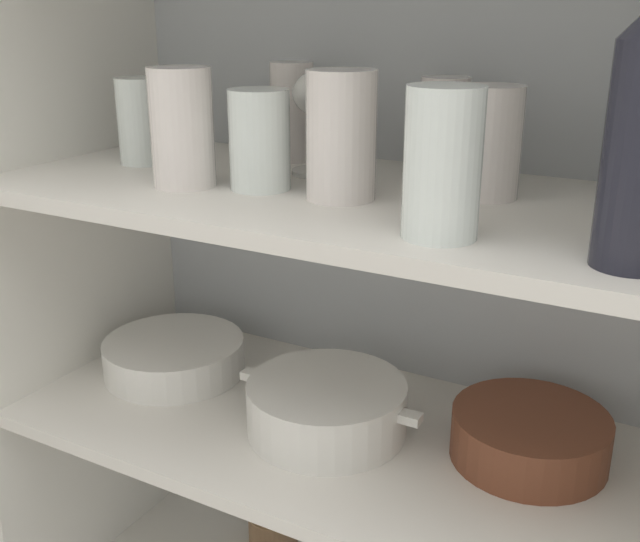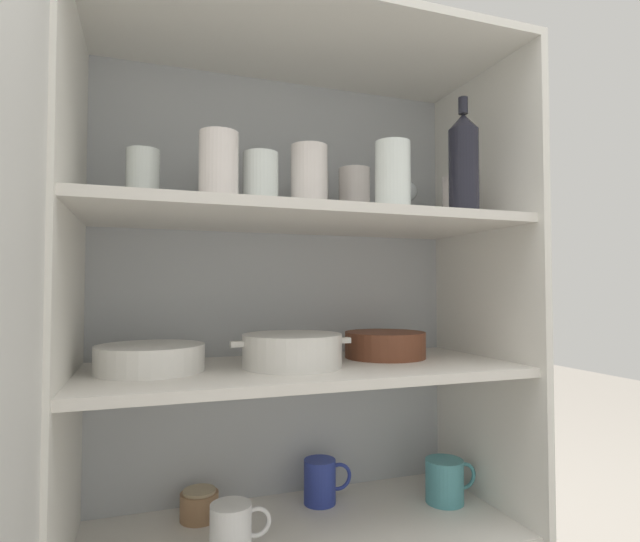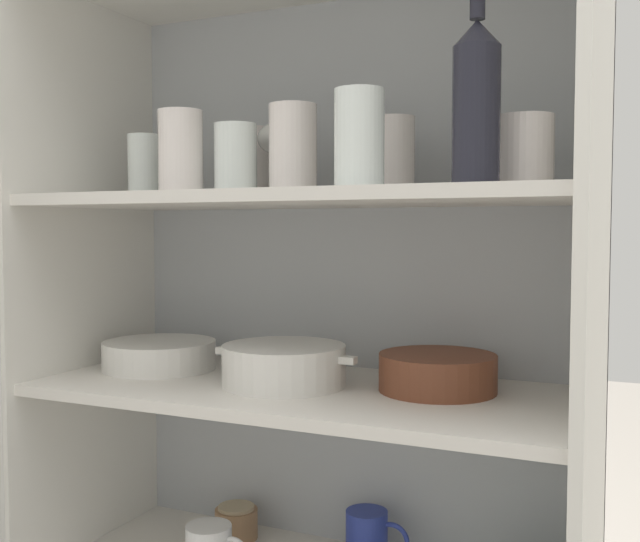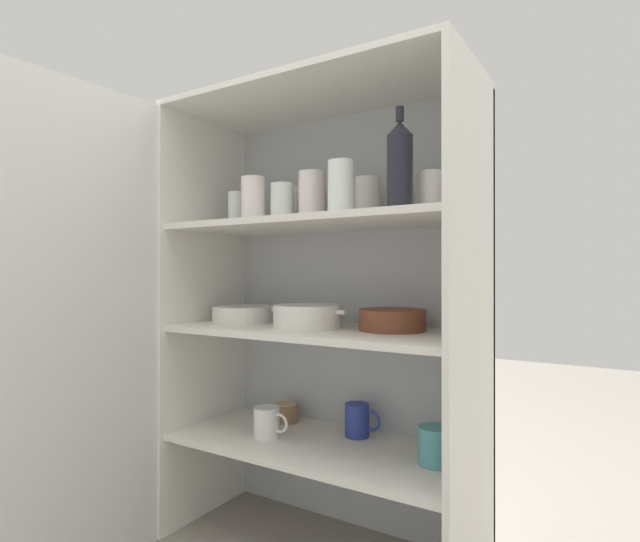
{
  "view_description": "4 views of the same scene",
  "coord_description": "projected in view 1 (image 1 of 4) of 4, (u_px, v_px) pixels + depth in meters",
  "views": [
    {
      "loc": [
        0.39,
        -0.58,
        1.22
      ],
      "look_at": [
        -0.05,
        0.2,
        0.9
      ],
      "focal_mm": 42.0,
      "sensor_mm": 36.0,
      "label": 1
    },
    {
      "loc": [
        -0.33,
        -0.84,
        0.85
      ],
      "look_at": [
        0.03,
        0.18,
        0.89
      ],
      "focal_mm": 28.0,
      "sensor_mm": 36.0,
      "label": 2
    },
    {
      "loc": [
        0.56,
        -0.94,
        0.95
      ],
      "look_at": [
        0.01,
        0.25,
        0.88
      ],
      "focal_mm": 42.0,
      "sensor_mm": 36.0,
      "label": 3
    },
    {
      "loc": [
        0.81,
        -1.1,
        0.85
      ],
      "look_at": [
        -0.0,
        0.21,
        0.86
      ],
      "focal_mm": 28.0,
      "sensor_mm": 36.0,
      "label": 4
    }
  ],
  "objects": [
    {
      "name": "mixing_bowl_large",
      "position": [
        530.0,
        434.0,
        0.93
      ],
      "size": [
        0.19,
        0.19,
        0.06
      ],
      "color": "brown",
      "rests_on": "shelf_board_middle"
    },
    {
      "name": "tumbler_glass_7",
      "position": [
        343.0,
        136.0,
        0.84
      ],
      "size": [
        0.08,
        0.08,
        0.14
      ],
      "color": "silver",
      "rests_on": "shelf_board_upper"
    },
    {
      "name": "tumbler_glass_2",
      "position": [
        488.0,
        142.0,
        0.85
      ],
      "size": [
        0.08,
        0.08,
        0.13
      ],
      "color": "silver",
      "rests_on": "shelf_board_upper"
    },
    {
      "name": "cupboard_back_panel",
      "position": [
        410.0,
        363.0,
        1.17
      ],
      "size": [
        0.95,
        0.02,
        1.39
      ],
      "primitive_type": "cube",
      "color": "#B2B7BC",
      "rests_on": "ground_plane"
    },
    {
      "name": "wine_glass_0",
      "position": [
        320.0,
        102.0,
        0.95
      ],
      "size": [
        0.08,
        0.08,
        0.13
      ],
      "color": "white",
      "rests_on": "shelf_board_upper"
    },
    {
      "name": "cupboard_side_left",
      "position": [
        92.0,
        350.0,
        1.21
      ],
      "size": [
        0.02,
        0.43,
        1.39
      ],
      "primitive_type": "cube",
      "color": "white",
      "rests_on": "ground_plane"
    },
    {
      "name": "shelf_board_middle",
      "position": [
        350.0,
        438.0,
        1.0
      ],
      "size": [
        0.92,
        0.4,
        0.02
      ],
      "primitive_type": "cube",
      "color": "silver"
    },
    {
      "name": "casserole_dish",
      "position": [
        327.0,
        407.0,
        0.99
      ],
      "size": [
        0.26,
        0.21,
        0.07
      ],
      "color": "silver",
      "rests_on": "shelf_board_middle"
    },
    {
      "name": "plate_stack_white",
      "position": [
        174.0,
        356.0,
        1.16
      ],
      "size": [
        0.22,
        0.22,
        0.05
      ],
      "color": "white",
      "rests_on": "shelf_board_middle"
    },
    {
      "name": "tumbler_glass_4",
      "position": [
        182.0,
        128.0,
        0.9
      ],
      "size": [
        0.08,
        0.08,
        0.14
      ],
      "color": "silver",
      "rests_on": "shelf_board_upper"
    },
    {
      "name": "shelf_board_upper",
      "position": [
        354.0,
        200.0,
        0.89
      ],
      "size": [
        0.92,
        0.4,
        0.02
      ],
      "primitive_type": "cube",
      "color": "silver"
    },
    {
      "name": "tumbler_glass_3",
      "position": [
        259.0,
        140.0,
        0.89
      ],
      "size": [
        0.07,
        0.07,
        0.12
      ],
      "color": "white",
      "rests_on": "shelf_board_upper"
    },
    {
      "name": "storage_jar",
      "position": [
        273.0,
        527.0,
        1.3
      ],
      "size": [
        0.09,
        0.09,
        0.07
      ],
      "color": "#99704C",
      "rests_on": "shelf_board_lower"
    },
    {
      "name": "tumbler_glass_6",
      "position": [
        443.0,
        164.0,
        0.69
      ],
      "size": [
        0.07,
        0.07,
        0.14
      ],
      "color": "white",
      "rests_on": "shelf_board_upper"
    },
    {
      "name": "tumbler_glass_5",
      "position": [
        141.0,
        121.0,
        1.03
      ],
      "size": [
        0.07,
        0.07,
        0.12
      ],
      "color": "white",
      "rests_on": "shelf_board_upper"
    },
    {
      "name": "tumbler_glass_8",
      "position": [
        292.0,
        112.0,
        1.05
      ],
      "size": [
        0.06,
        0.06,
        0.14
      ],
      "color": "silver",
      "rests_on": "shelf_board_upper"
    },
    {
      "name": "tumbler_glass_1",
      "position": [
        443.0,
        129.0,
        0.93
      ],
      "size": [
        0.06,
        0.06,
        0.13
      ],
      "color": "silver",
      "rests_on": "shelf_board_upper"
    }
  ]
}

